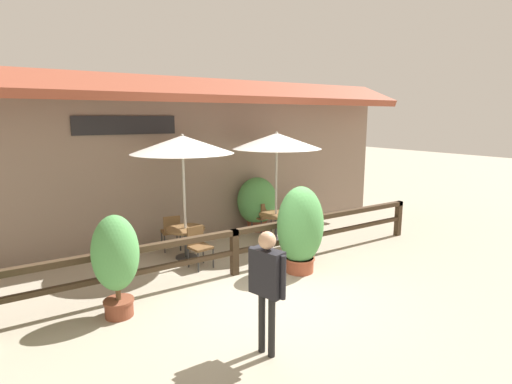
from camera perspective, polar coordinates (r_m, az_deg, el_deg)
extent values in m
plane|color=#9E937F|center=(7.59, 0.99, -14.20)|extent=(60.00, 60.00, 0.00)
cube|color=gray|center=(10.72, -11.54, 3.00)|extent=(14.00, 0.40, 3.60)
cube|color=brown|center=(10.15, -10.82, 14.35)|extent=(14.28, 1.48, 0.70)
cube|color=black|center=(10.03, -18.08, 9.06)|extent=(2.40, 0.04, 0.44)
cube|color=#3D2D1E|center=(8.11, -3.13, -5.79)|extent=(10.40, 0.14, 0.11)
cube|color=#3D2D1E|center=(8.24, -3.10, -8.59)|extent=(10.40, 0.10, 0.09)
cube|color=#3D2D1E|center=(8.24, -3.10, -8.59)|extent=(0.14, 0.14, 0.95)
cube|color=#3D2D1E|center=(11.55, 19.64, -3.56)|extent=(0.14, 0.14, 0.95)
cylinder|color=#B7B2A8|center=(9.12, -10.17, -1.90)|extent=(0.06, 0.06, 2.46)
cone|color=silver|center=(8.93, -10.46, 6.71)|extent=(2.27, 2.27, 0.39)
sphere|color=#B2ADA3|center=(8.91, -10.50, 7.96)|extent=(0.07, 0.07, 0.07)
cylinder|color=brown|center=(9.25, -10.05, -5.23)|extent=(0.89, 0.89, 0.05)
cylinder|color=#333333|center=(9.35, -9.98, -7.31)|extent=(0.07, 0.07, 0.66)
cylinder|color=#333333|center=(9.45, -9.92, -9.12)|extent=(0.49, 0.49, 0.03)
cube|color=brown|center=(8.67, -7.93, -7.84)|extent=(0.48, 0.48, 0.05)
cube|color=brown|center=(8.76, -8.66, -6.13)|extent=(0.40, 0.10, 0.40)
cylinder|color=#2D2D2D|center=(8.50, -8.25, -9.94)|extent=(0.04, 0.04, 0.43)
cylinder|color=#2D2D2D|center=(8.70, -6.13, -9.39)|extent=(0.04, 0.04, 0.43)
cylinder|color=#2D2D2D|center=(8.81, -9.63, -9.24)|extent=(0.04, 0.04, 0.43)
cylinder|color=#2D2D2D|center=(9.00, -7.55, -8.74)|extent=(0.04, 0.04, 0.43)
cube|color=brown|center=(9.96, -12.10, -5.53)|extent=(0.48, 0.48, 0.05)
cube|color=brown|center=(9.72, -11.93, -4.55)|extent=(0.40, 0.10, 0.40)
cylinder|color=#2D2D2D|center=(10.24, -11.21, -6.44)|extent=(0.04, 0.04, 0.43)
cylinder|color=#2D2D2D|center=(10.17, -13.32, -6.64)|extent=(0.04, 0.04, 0.43)
cylinder|color=#2D2D2D|center=(9.88, -10.74, -7.05)|extent=(0.04, 0.04, 0.43)
cylinder|color=#2D2D2D|center=(9.82, -12.92, -7.26)|extent=(0.04, 0.04, 0.43)
cylinder|color=#B7B2A8|center=(10.31, 2.89, -0.29)|extent=(0.06, 0.06, 2.46)
cone|color=silver|center=(10.14, 2.97, 7.32)|extent=(2.27, 2.27, 0.39)
sphere|color=#B2ADA3|center=(10.13, 2.98, 8.42)|extent=(0.07, 0.07, 0.07)
cylinder|color=brown|center=(10.43, 2.87, -3.26)|extent=(0.89, 0.89, 0.05)
cylinder|color=#333333|center=(10.52, 2.85, -5.13)|extent=(0.07, 0.07, 0.66)
cylinder|color=#333333|center=(10.61, 2.83, -6.76)|extent=(0.49, 0.49, 0.03)
cube|color=brown|center=(9.92, 5.45, -5.41)|extent=(0.50, 0.50, 0.05)
cube|color=brown|center=(9.98, 4.63, -3.96)|extent=(0.40, 0.12, 0.40)
cylinder|color=#2D2D2D|center=(9.73, 5.57, -7.20)|extent=(0.04, 0.04, 0.43)
cylinder|color=#2D2D2D|center=(10.01, 6.97, -6.71)|extent=(0.04, 0.04, 0.43)
cylinder|color=#2D2D2D|center=(9.97, 3.88, -6.74)|extent=(0.04, 0.04, 0.43)
cylinder|color=#2D2D2D|center=(10.24, 5.29, -6.28)|extent=(0.04, 0.04, 0.43)
cube|color=brown|center=(11.11, 0.80, -3.59)|extent=(0.49, 0.49, 0.05)
cube|color=brown|center=(10.93, 1.49, -2.63)|extent=(0.40, 0.11, 0.40)
cylinder|color=#2D2D2D|center=(11.43, 0.83, -4.42)|extent=(0.04, 0.04, 0.43)
cylinder|color=#2D2D2D|center=(11.18, -0.58, -4.77)|extent=(0.04, 0.04, 0.43)
cylinder|color=#2D2D2D|center=(11.17, 2.18, -4.79)|extent=(0.04, 0.04, 0.43)
cylinder|color=#2D2D2D|center=(10.92, 0.76, -5.16)|extent=(0.04, 0.04, 0.43)
cylinder|color=#9E4C33|center=(8.54, 6.24, -10.23)|extent=(0.58, 0.58, 0.31)
cylinder|color=#9E4C33|center=(8.49, 6.26, -9.39)|extent=(0.63, 0.63, 0.04)
ellipsoid|color=#4C934C|center=(8.28, 6.35, -4.77)|extent=(1.00, 0.90, 1.63)
cylinder|color=brown|center=(7.10, -18.96, -15.36)|extent=(0.45, 0.45, 0.29)
cylinder|color=brown|center=(7.05, -19.02, -14.46)|extent=(0.48, 0.48, 0.04)
cylinder|color=brown|center=(6.97, -19.13, -12.93)|extent=(0.08, 0.08, 0.37)
ellipsoid|color=#4C934C|center=(6.76, -19.44, -8.24)|extent=(0.74, 0.66, 1.24)
cylinder|color=brown|center=(11.45, 0.16, -4.73)|extent=(0.55, 0.55, 0.30)
cylinder|color=brown|center=(11.42, 0.16, -4.10)|extent=(0.59, 0.59, 0.04)
ellipsoid|color=#4C934C|center=(11.28, 0.16, -1.24)|extent=(1.15, 1.04, 1.33)
cylinder|color=black|center=(5.72, 0.84, -18.10)|extent=(0.10, 0.10, 0.87)
cylinder|color=black|center=(5.63, 2.25, -18.64)|extent=(0.10, 0.10, 0.87)
cube|color=black|center=(5.35, 1.58, -11.39)|extent=(0.33, 0.51, 0.62)
cylinder|color=black|center=(5.52, -0.58, -10.71)|extent=(0.08, 0.08, 0.59)
cylinder|color=black|center=(5.20, 3.88, -12.10)|extent=(0.08, 0.08, 0.59)
sphere|color=tan|center=(5.21, 1.60, -6.92)|extent=(0.24, 0.24, 0.24)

